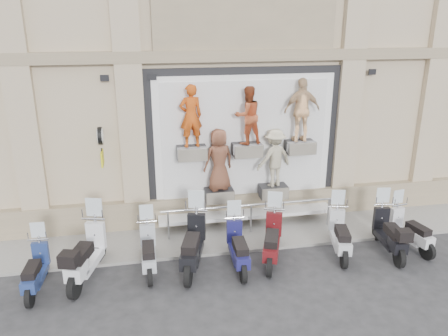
{
  "coord_description": "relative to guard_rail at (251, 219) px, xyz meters",
  "views": [
    {
      "loc": [
        -2.84,
        -8.75,
        5.74
      ],
      "look_at": [
        -0.79,
        1.9,
        2.06
      ],
      "focal_mm": 35.0,
      "sensor_mm": 36.0,
      "label": 1
    }
  ],
  "objects": [
    {
      "name": "scooter_h",
      "position": [
        3.24,
        -1.65,
        0.32
      ],
      "size": [
        0.83,
        1.98,
        1.56
      ],
      "primitive_type": null,
      "rotation": [
        0.0,
        0.0,
        -0.14
      ],
      "color": "black",
      "rests_on": "ground"
    },
    {
      "name": "scooter_f",
      "position": [
        0.17,
        -1.47,
        0.34
      ],
      "size": [
        1.24,
        2.05,
        1.6
      ],
      "primitive_type": null,
      "rotation": [
        0.0,
        0.0,
        -0.36
      ],
      "color": "#4D0D10",
      "rests_on": "ground"
    },
    {
      "name": "scooter_a",
      "position": [
        -5.35,
        -1.69,
        0.23
      ],
      "size": [
        0.58,
        1.73,
        1.39
      ],
      "primitive_type": null,
      "rotation": [
        0.0,
        0.0,
        -0.05
      ],
      "color": "navy",
      "rests_on": "ground"
    },
    {
      "name": "scooter_i",
      "position": [
        3.93,
        -1.53,
        0.25
      ],
      "size": [
        0.79,
        1.82,
        1.43
      ],
      "primitive_type": null,
      "rotation": [
        0.0,
        0.0,
        0.16
      ],
      "color": "silver",
      "rests_on": "ground"
    },
    {
      "name": "shop_vitrine",
      "position": [
        0.09,
        0.74,
        1.93
      ],
      "size": [
        5.6,
        0.94,
        4.3
      ],
      "color": "black",
      "rests_on": "ground"
    },
    {
      "name": "scooter_g",
      "position": [
        1.97,
        -1.47,
        0.3
      ],
      "size": [
        1.01,
        1.96,
        1.53
      ],
      "primitive_type": null,
      "rotation": [
        0.0,
        0.0,
        -0.26
      ],
      "color": "#B2B5B9",
      "rests_on": "ground"
    },
    {
      "name": "scooter_d",
      "position": [
        -1.8,
        -1.42,
        0.41
      ],
      "size": [
        1.17,
        2.24,
        1.74
      ],
      "primitive_type": null,
      "rotation": [
        0.0,
        0.0,
        -0.27
      ],
      "color": "black",
      "rests_on": "ground"
    },
    {
      "name": "scooter_c",
      "position": [
        -2.86,
        -1.34,
        0.27
      ],
      "size": [
        0.53,
        1.8,
        1.46
      ],
      "primitive_type": null,
      "rotation": [
        0.0,
        0.0,
        -0.0
      ],
      "color": "#A2A8AF",
      "rests_on": "ground"
    },
    {
      "name": "sidewalk",
      "position": [
        0.0,
        0.1,
        -0.43
      ],
      "size": [
        16.0,
        2.2,
        0.08
      ],
      "primitive_type": "cube",
      "color": "#98958F",
      "rests_on": "ground"
    },
    {
      "name": "scooter_e",
      "position": [
        -0.73,
        -1.6,
        0.29
      ],
      "size": [
        0.62,
        1.88,
        1.51
      ],
      "primitive_type": null,
      "rotation": [
        0.0,
        0.0,
        -0.04
      ],
      "color": "#16164E",
      "rests_on": "ground"
    },
    {
      "name": "building",
      "position": [
        0.0,
        5.0,
        5.54
      ],
      "size": [
        14.0,
        8.6,
        12.0
      ],
      "primitive_type": null,
      "color": "tan",
      "rests_on": "ground"
    },
    {
      "name": "scooter_b",
      "position": [
        -4.27,
        -1.42,
        0.4
      ],
      "size": [
        1.17,
        2.22,
        1.73
      ],
      "primitive_type": null,
      "rotation": [
        0.0,
        0.0,
        -0.27
      ],
      "color": "silver",
      "rests_on": "ground"
    },
    {
      "name": "ground",
      "position": [
        0.0,
        -2.0,
        -0.47
      ],
      "size": [
        90.0,
        90.0,
        0.0
      ],
      "primitive_type": "plane",
      "color": "#29292C",
      "rests_on": "ground"
    },
    {
      "name": "guard_rail",
      "position": [
        0.0,
        0.0,
        0.0
      ],
      "size": [
        5.06,
        0.1,
        0.93
      ],
      "primitive_type": null,
      "color": "#9EA0A5",
      "rests_on": "ground"
    },
    {
      "name": "clock_sign_bracket",
      "position": [
        -3.9,
        0.47,
        2.34
      ],
      "size": [
        0.1,
        0.8,
        1.02
      ],
      "color": "black",
      "rests_on": "ground"
    }
  ]
}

